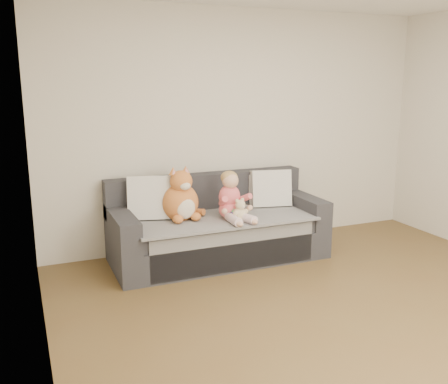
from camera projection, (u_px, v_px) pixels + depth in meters
name	position (u px, v px, depth m)	size (l,w,h in m)	color
room_shell	(357.00, 154.00, 3.71)	(5.00, 5.00, 5.00)	brown
sofa	(217.00, 229.00, 5.23)	(2.20, 0.94, 0.85)	#2B2B31
cushion_left	(152.00, 198.00, 4.98)	(0.52, 0.33, 0.45)	silver
cushion_right_back	(266.00, 189.00, 5.57)	(0.41, 0.23, 0.37)	silver
cushion_right_front	(271.00, 188.00, 5.49)	(0.47, 0.28, 0.41)	silver
toddler	(231.00, 199.00, 4.98)	(0.35, 0.50, 0.49)	#DD644E
plush_cat	(181.00, 199.00, 4.96)	(0.45, 0.41, 0.56)	#BF642A
teddy_bear	(240.00, 212.00, 4.92)	(0.18, 0.14, 0.23)	beige
plush_cow	(243.00, 211.00, 5.08)	(0.12, 0.19, 0.15)	white
sippy_cup	(234.00, 215.00, 4.94)	(0.11, 0.08, 0.12)	#5C3693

